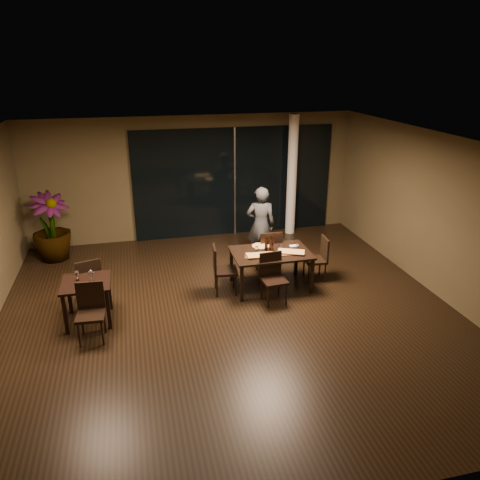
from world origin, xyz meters
name	(u,v)px	position (x,y,z in m)	size (l,w,h in m)	color
ground	(230,313)	(0.00, 0.00, 0.00)	(8.00, 8.00, 0.00)	black
wall_back	(194,178)	(0.00, 4.05, 1.50)	(8.00, 0.10, 3.00)	#4B4028
wall_front	(326,391)	(0.00, -4.05, 1.50)	(8.00, 0.10, 3.00)	#4B4028
wall_right	(442,216)	(4.05, 0.00, 1.50)	(0.10, 8.00, 3.00)	#4B4028
ceiling	(228,143)	(0.00, 0.00, 3.02)	(8.00, 8.00, 0.04)	silver
window_panel	(234,182)	(1.00, 3.96, 1.35)	(5.00, 0.06, 2.70)	black
column	(292,176)	(2.40, 3.65, 1.50)	(0.24, 0.24, 3.00)	white
main_table	(271,256)	(1.00, 0.80, 0.68)	(1.50, 1.00, 0.75)	black
side_table	(86,288)	(-2.40, 0.30, 0.62)	(0.80, 0.80, 0.75)	black
chair_main_far	(269,251)	(1.14, 1.34, 0.55)	(0.46, 0.46, 0.98)	black
chair_main_near	(272,275)	(0.87, 0.27, 0.52)	(0.47, 0.47, 0.93)	black
chair_main_left	(221,267)	(0.01, 0.80, 0.53)	(0.49, 0.49, 0.96)	black
chair_main_right	(319,256)	(2.06, 0.91, 0.50)	(0.45, 0.45, 0.90)	black
chair_side_far	(88,280)	(-2.41, 0.81, 0.53)	(0.55, 0.55, 0.95)	black
chair_side_near	(91,308)	(-2.31, -0.24, 0.53)	(0.47, 0.47, 0.94)	black
diner	(261,225)	(1.15, 2.04, 0.86)	(0.58, 0.39, 1.71)	#2F3234
potted_plant	(51,227)	(-3.32, 3.27, 0.76)	(0.83, 0.83, 1.52)	#24511B
pizza_board_left	(261,256)	(0.75, 0.64, 0.76)	(0.59, 0.30, 0.01)	#432A15
pizza_board_right	(291,253)	(1.36, 0.66, 0.76)	(0.51, 0.25, 0.01)	#4D3219
oblong_pizza_left	(261,255)	(0.75, 0.64, 0.77)	(0.50, 0.23, 0.02)	maroon
oblong_pizza_right	(291,252)	(1.36, 0.66, 0.77)	(0.49, 0.23, 0.02)	maroon
round_pizza	(261,246)	(0.88, 1.11, 0.76)	(0.33, 0.33, 0.01)	red
bottle_a	(266,244)	(0.93, 0.88, 0.89)	(0.06, 0.06, 0.28)	black
bottle_b	(272,244)	(1.02, 0.81, 0.91)	(0.07, 0.07, 0.31)	black
bottle_c	(271,243)	(1.02, 0.87, 0.90)	(0.07, 0.07, 0.31)	black
tumbler_left	(257,249)	(0.75, 0.92, 0.79)	(0.07, 0.07, 0.08)	white
tumbler_right	(280,246)	(1.23, 0.93, 0.80)	(0.08, 0.08, 0.09)	white
napkin_near	(298,251)	(1.52, 0.70, 0.76)	(0.18, 0.10, 0.01)	silver
napkin_far	(294,246)	(1.54, 0.98, 0.76)	(0.18, 0.10, 0.01)	silver
wine_glass_a	(77,276)	(-2.54, 0.38, 0.83)	(0.07, 0.07, 0.17)	white
wine_glass_b	(91,276)	(-2.30, 0.28, 0.85)	(0.09, 0.09, 0.20)	white
side_napkin	(90,285)	(-2.31, 0.14, 0.76)	(0.18, 0.11, 0.01)	silver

